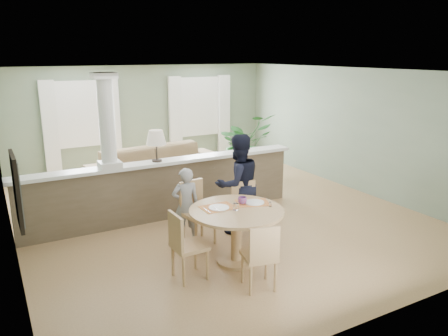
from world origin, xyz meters
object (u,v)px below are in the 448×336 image
dining_table (236,220)px  child_person (186,205)px  chair_near (261,254)px  man_person (238,184)px  chair_side (184,243)px  houseplant (245,144)px  chair_far_boy (196,209)px  chair_far_man (246,208)px  sofa (159,168)px

dining_table → child_person: bearing=107.4°
chair_near → man_person: bearing=-98.2°
chair_near → chair_side: 1.05m
houseplant → chair_near: (-2.81, -5.00, -0.26)m
chair_far_boy → chair_near: 1.80m
chair_far_boy → man_person: size_ratio=0.59×
chair_far_boy → chair_far_man: bearing=-32.0°
sofa → man_person: bearing=-91.1°
chair_far_man → chair_side: bearing=-142.4°
chair_far_man → man_person: (0.04, 0.33, 0.32)m
chair_far_man → chair_near: size_ratio=1.05×
chair_near → child_person: size_ratio=0.74×
dining_table → man_person: 1.15m
chair_near → chair_side: chair_side is taller
dining_table → chair_side: bearing=-173.3°
dining_table → chair_far_man: chair_far_man is taller
dining_table → sofa: bearing=85.4°
chair_far_boy → chair_far_man: 0.82m
child_person → sofa: bearing=-92.0°
chair_far_man → chair_near: 1.63m
chair_far_man → child_person: bearing=164.7°
houseplant → chair_side: (-3.56, -4.27, -0.24)m
houseplant → chair_far_man: size_ratio=1.58×
chair_side → child_person: size_ratio=0.78×
chair_far_man → chair_far_boy: bearing=167.3°
chair_far_boy → sofa: bearing=71.1°
sofa → child_person: (-0.66, -2.99, 0.17)m
chair_far_boy → chair_side: (-0.67, -1.06, -0.03)m
chair_far_boy → houseplant: bearing=38.8°
sofa → chair_side: size_ratio=3.22×
chair_side → child_person: child_person is taller
chair_far_man → chair_side: (-1.42, -0.74, -0.00)m
dining_table → man_person: man_person is taller
houseplant → dining_table: (-2.69, -4.16, -0.11)m
chair_near → child_person: (-0.21, 1.90, 0.11)m
houseplant → chair_far_boy: (-2.89, -3.21, -0.21)m
sofa → child_person: bearing=-108.5°
chair_side → dining_table: bearing=-85.1°
houseplant → chair_near: size_ratio=1.67×
sofa → chair_far_man: chair_far_man is taller
houseplant → dining_table: 4.96m
dining_table → chair_far_boy: bearing=101.9°
houseplant → chair_far_boy: size_ratio=1.52×
sofa → houseplant: size_ratio=2.02×
houseplant → chair_near: 5.74m
sofa → chair_near: 4.91m
dining_table → houseplant: bearing=57.2°
houseplant → man_person: bearing=-123.2°
sofa → chair_far_man: 3.42m
chair_far_man → man_person: size_ratio=0.57×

